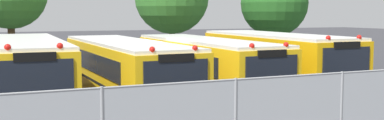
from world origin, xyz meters
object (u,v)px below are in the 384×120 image
at_px(school_bus_2, 204,65).
at_px(school_bus_3, 274,60).
at_px(school_bus_0, 27,71).
at_px(tree_3, 275,4).
at_px(school_bus_1, 124,68).

xyz_separation_m(school_bus_2, school_bus_3, (3.47, -0.03, 0.08)).
height_order(school_bus_0, tree_3, tree_3).
bearing_deg(school_bus_0, school_bus_3, -179.14).
bearing_deg(school_bus_1, school_bus_2, 173.12).
xyz_separation_m(school_bus_2, tree_3, (10.21, 10.22, 2.88)).
xyz_separation_m(school_bus_0, school_bus_2, (7.12, -0.02, -0.07)).
distance_m(school_bus_0, school_bus_2, 7.12).
bearing_deg(school_bus_1, school_bus_0, 2.69).
bearing_deg(school_bus_1, tree_3, -145.67).
bearing_deg(tree_3, school_bus_2, -134.98).
relative_size(school_bus_0, tree_3, 1.53).
bearing_deg(school_bus_2, tree_3, -135.72).
distance_m(school_bus_0, school_bus_1, 3.72).
bearing_deg(school_bus_0, school_bus_1, -174.45).
bearing_deg(school_bus_3, school_bus_1, -1.88).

